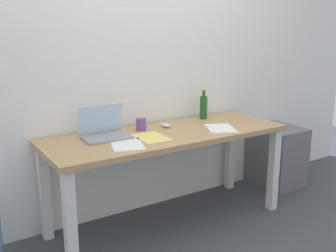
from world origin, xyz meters
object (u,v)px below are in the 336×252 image
at_px(laptop_left, 105,131).
at_px(beer_bottle, 204,107).
at_px(desk, 168,145).
at_px(filing_cabinet, 277,156).
at_px(coffee_mug, 141,124).
at_px(computer_mouse, 166,125).

xyz_separation_m(laptop_left, beer_bottle, (0.99, 0.11, 0.05)).
height_order(desk, filing_cabinet, desk).
relative_size(desk, beer_bottle, 7.27).
bearing_deg(laptop_left, beer_bottle, 6.30).
bearing_deg(laptop_left, coffee_mug, 8.93).
xyz_separation_m(computer_mouse, coffee_mug, (-0.21, 0.03, 0.03)).
height_order(beer_bottle, computer_mouse, beer_bottle).
bearing_deg(computer_mouse, coffee_mug, 163.04).
height_order(desk, beer_bottle, beer_bottle).
xyz_separation_m(desk, filing_cabinet, (1.36, 0.10, -0.36)).
relative_size(laptop_left, computer_mouse, 3.40).
relative_size(beer_bottle, coffee_mug, 2.77).
bearing_deg(beer_bottle, filing_cabinet, -8.46).
height_order(coffee_mug, filing_cabinet, coffee_mug).
distance_m(desk, computer_mouse, 0.20).
distance_m(coffee_mug, filing_cabinet, 1.58).
distance_m(beer_bottle, computer_mouse, 0.46).
bearing_deg(desk, beer_bottle, 23.74).
xyz_separation_m(beer_bottle, computer_mouse, (-0.44, -0.08, -0.09)).
bearing_deg(computer_mouse, filing_cabinet, -11.75).
relative_size(laptop_left, beer_bottle, 1.30).
xyz_separation_m(coffee_mug, filing_cabinet, (1.50, -0.07, -0.51)).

